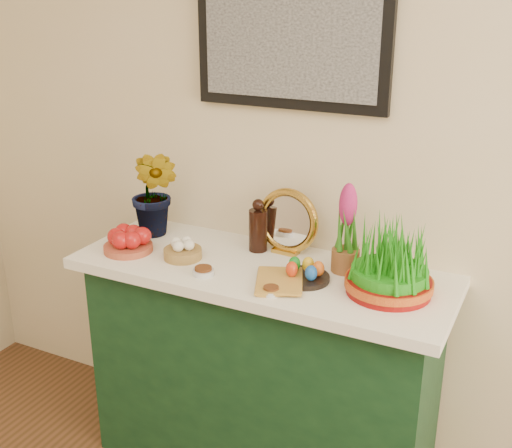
{
  "coord_description": "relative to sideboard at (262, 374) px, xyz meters",
  "views": [
    {
      "loc": [
        0.57,
        0.08,
        1.85
      ],
      "look_at": [
        -0.36,
        1.95,
        1.07
      ],
      "focal_mm": 45.0,
      "sensor_mm": 36.0,
      "label": 1
    }
  ],
  "objects": [
    {
      "name": "hyacinth_pink",
      "position": [
        0.29,
        0.09,
        0.61
      ],
      "size": [
        0.1,
        0.1,
        0.33
      ],
      "color": "brown",
      "rests_on": "tablecloth"
    },
    {
      "name": "spice_dish_right",
      "position": [
        0.13,
        -0.19,
        0.48
      ],
      "size": [
        0.07,
        0.07,
        0.03
      ],
      "color": "silver",
      "rests_on": "tablecloth"
    },
    {
      "name": "mirror",
      "position": [
        0.03,
        0.16,
        0.59
      ],
      "size": [
        0.26,
        0.08,
        0.25
      ],
      "color": "gold",
      "rests_on": "tablecloth"
    },
    {
      "name": "sideboard",
      "position": [
        0.0,
        0.0,
        0.0
      ],
      "size": [
        1.3,
        0.45,
        0.85
      ],
      "primitive_type": "cube",
      "color": "#163D1E",
      "rests_on": "ground"
    },
    {
      "name": "book",
      "position": [
        0.05,
        -0.15,
        0.48
      ],
      "size": [
        0.21,
        0.25,
        0.03
      ],
      "primitive_type": "imported",
      "rotation": [
        0.0,
        0.0,
        0.39
      ],
      "color": "gold",
      "rests_on": "tablecloth"
    },
    {
      "name": "apple_bowl",
      "position": [
        -0.52,
        -0.11,
        0.5
      ],
      "size": [
        0.21,
        0.21,
        0.1
      ],
      "color": "#AC4C32",
      "rests_on": "tablecloth"
    },
    {
      "name": "egg_plate",
      "position": [
        0.18,
        -0.04,
        0.49
      ],
      "size": [
        0.23,
        0.23,
        0.07
      ],
      "color": "black",
      "rests_on": "tablecloth"
    },
    {
      "name": "hyacinth_green",
      "position": [
        -0.52,
        0.08,
        0.71
      ],
      "size": [
        0.25,
        0.21,
        0.48
      ],
      "primitive_type": "imported",
      "rotation": [
        0.0,
        0.0,
        -0.04
      ],
      "color": "#2D7A1A",
      "rests_on": "tablecloth"
    },
    {
      "name": "spice_dish_left",
      "position": [
        -0.15,
        -0.16,
        0.48
      ],
      "size": [
        0.08,
        0.08,
        0.03
      ],
      "color": "silver",
      "rests_on": "tablecloth"
    },
    {
      "name": "wheatgrass_sabzeh",
      "position": [
        0.47,
        -0.01,
        0.57
      ],
      "size": [
        0.29,
        0.29,
        0.24
      ],
      "color": "maroon",
      "rests_on": "tablecloth"
    },
    {
      "name": "tablecloth",
      "position": [
        0.0,
        0.0,
        0.45
      ],
      "size": [
        1.4,
        0.55,
        0.04
      ],
      "primitive_type": "cube",
      "color": "white",
      "rests_on": "sideboard"
    },
    {
      "name": "vinegar_cruet",
      "position": [
        -0.08,
        0.13,
        0.56
      ],
      "size": [
        0.07,
        0.07,
        0.21
      ],
      "color": "black",
      "rests_on": "tablecloth"
    },
    {
      "name": "garlic_basket",
      "position": [
        -0.3,
        -0.07,
        0.5
      ],
      "size": [
        0.15,
        0.15,
        0.08
      ],
      "color": "#A37D41",
      "rests_on": "tablecloth"
    }
  ]
}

